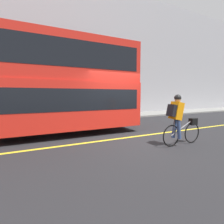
% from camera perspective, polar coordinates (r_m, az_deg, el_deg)
% --- Properties ---
extents(ground_plane, '(80.00, 80.00, 0.00)m').
position_cam_1_polar(ground_plane, '(6.43, 6.46, -8.84)').
color(ground_plane, '#232326').
extents(road_center_line, '(50.00, 0.14, 0.01)m').
position_cam_1_polar(road_center_line, '(6.66, 5.10, -8.28)').
color(road_center_line, yellow).
rests_on(road_center_line, ground_plane).
extents(sidewalk_curb, '(60.00, 2.52, 0.11)m').
position_cam_1_polar(sidewalk_curb, '(11.94, -10.00, -1.91)').
color(sidewalk_curb, gray).
rests_on(sidewalk_curb, ground_plane).
extents(building_facade, '(60.00, 0.30, 9.83)m').
position_cam_1_polar(building_facade, '(13.61, -12.21, 19.59)').
color(building_facade, '#9E9EA3').
rests_on(building_facade, ground_plane).
extents(bus, '(9.88, 2.45, 3.82)m').
position_cam_1_polar(bus, '(7.37, -30.76, 8.81)').
color(bus, black).
rests_on(bus, ground_plane).
extents(cyclist_on_bike, '(1.61, 0.32, 1.61)m').
position_cam_1_polar(cyclist_on_bike, '(5.86, 20.97, -1.91)').
color(cyclist_on_bike, black).
rests_on(cyclist_on_bike, ground_plane).
extents(street_sign_post, '(0.36, 0.09, 2.40)m').
position_cam_1_polar(street_sign_post, '(12.92, 2.92, 4.96)').
color(street_sign_post, '#59595B').
rests_on(street_sign_post, sidewalk_curb).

